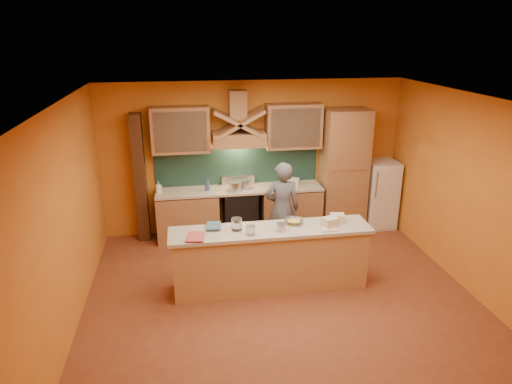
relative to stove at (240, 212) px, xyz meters
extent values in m
cube|color=brown|center=(0.30, -2.20, -0.45)|extent=(5.50, 5.00, 0.01)
cube|color=white|center=(0.30, -2.20, 2.35)|extent=(5.50, 5.00, 0.01)
cube|color=orange|center=(0.30, 0.30, 0.95)|extent=(5.50, 0.02, 2.80)
cube|color=orange|center=(0.30, -4.70, 0.95)|extent=(5.50, 0.02, 2.80)
cube|color=orange|center=(-2.45, -2.20, 0.95)|extent=(0.02, 5.00, 2.80)
cube|color=orange|center=(3.05, -2.20, 0.95)|extent=(0.02, 5.00, 2.80)
cube|color=#A4734B|center=(-0.95, 0.00, -0.02)|extent=(1.10, 0.60, 0.86)
cube|color=#A4734B|center=(0.95, 0.00, -0.02)|extent=(1.10, 0.60, 0.86)
cube|color=beige|center=(0.00, 0.00, 0.45)|extent=(3.00, 0.62, 0.04)
cube|color=black|center=(0.00, 0.00, 0.00)|extent=(0.60, 0.58, 0.90)
cube|color=#17342F|center=(0.00, 0.28, 0.80)|extent=(3.00, 0.03, 0.70)
cube|color=#A4734B|center=(0.00, 0.05, 1.37)|extent=(0.92, 0.50, 0.24)
cube|color=#A4734B|center=(0.00, 0.15, 1.95)|extent=(0.30, 0.30, 0.50)
cube|color=#A4734B|center=(-1.00, 0.12, 1.55)|extent=(1.00, 0.35, 0.80)
cube|color=#A4734B|center=(1.00, 0.12, 1.55)|extent=(1.00, 0.35, 0.80)
cube|color=#A4734B|center=(1.95, 0.00, 0.70)|extent=(0.80, 0.60, 2.30)
cube|color=white|center=(2.70, 0.00, 0.20)|extent=(0.58, 0.60, 1.30)
cube|color=#472816|center=(-1.75, 0.15, 0.70)|extent=(0.20, 0.30, 2.30)
cube|color=tan|center=(0.20, -1.90, -0.01)|extent=(2.80, 0.55, 0.88)
cube|color=beige|center=(0.20, -1.90, 0.47)|extent=(2.90, 0.62, 0.05)
imported|color=slate|center=(0.60, -0.84, 0.36)|extent=(0.62, 0.44, 1.62)
cylinder|color=#B6B6BD|center=(-0.09, -0.10, 0.54)|extent=(0.28, 0.28, 0.17)
cylinder|color=silver|center=(0.12, -0.01, 0.52)|extent=(0.20, 0.20, 0.14)
imported|color=silver|center=(-1.43, 0.00, 0.57)|extent=(0.12, 0.12, 0.21)
imported|color=#325089|center=(-0.58, -0.02, 0.58)|extent=(0.12, 0.12, 0.23)
imported|color=white|center=(1.00, 0.03, 0.50)|extent=(0.24, 0.24, 0.07)
cube|color=white|center=(0.97, 0.07, 0.52)|extent=(0.36, 0.32, 0.10)
imported|color=#C04446|center=(-0.99, -2.02, 0.51)|extent=(0.29, 0.36, 0.03)
imported|color=#3C6585|center=(-0.70, -1.73, 0.53)|extent=(0.23, 0.30, 0.02)
cylinder|color=white|center=(-0.28, -1.86, 0.58)|extent=(0.15, 0.15, 0.18)
cylinder|color=silver|center=(-0.12, -2.05, 0.56)|extent=(0.17, 0.17, 0.13)
cube|color=silver|center=(0.33, -2.00, 0.54)|extent=(0.12, 0.12, 0.09)
imported|color=white|center=(0.57, -1.77, 0.53)|extent=(0.34, 0.34, 0.06)
cube|color=#C6AEA3|center=(1.02, -2.06, 0.50)|extent=(0.25, 0.19, 0.02)
cube|color=beige|center=(1.06, -1.95, 0.56)|extent=(0.25, 0.23, 0.13)
cube|color=beige|center=(1.22, -1.82, 0.56)|extent=(0.22, 0.18, 0.12)
camera|label=1|loc=(-0.98, -7.74, 3.17)|focal=32.00mm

